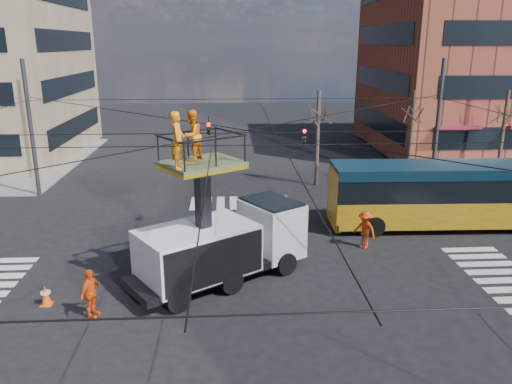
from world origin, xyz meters
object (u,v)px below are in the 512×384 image
object	(u,v)px
utility_truck	(222,227)
traffic_cone	(46,295)
city_bus	(455,193)
flagger	(365,230)
worker_ground	(90,293)

from	to	relation	value
utility_truck	traffic_cone	size ratio (longest dim) A/B	9.69
city_bus	flagger	xyz separation A→B (m)	(-5.13, -2.40, -0.87)
traffic_cone	flagger	distance (m)	13.24
traffic_cone	utility_truck	bearing A→B (deg)	15.33
worker_ground	flagger	bearing A→B (deg)	-43.11
utility_truck	worker_ground	distance (m)	5.21
utility_truck	worker_ground	xyz separation A→B (m)	(-4.36, -2.55, -1.28)
utility_truck	traffic_cone	xyz separation A→B (m)	(-6.17, -1.69, -1.76)
utility_truck	traffic_cone	bearing A→B (deg)	161.76
traffic_cone	flagger	size ratio (longest dim) A/B	0.43
worker_ground	flagger	world-z (taller)	flagger
utility_truck	flagger	bearing A→B (deg)	-10.16
utility_truck	flagger	distance (m)	6.98
city_bus	utility_truck	bearing A→B (deg)	-154.49
city_bus	worker_ground	size ratio (longest dim) A/B	7.21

